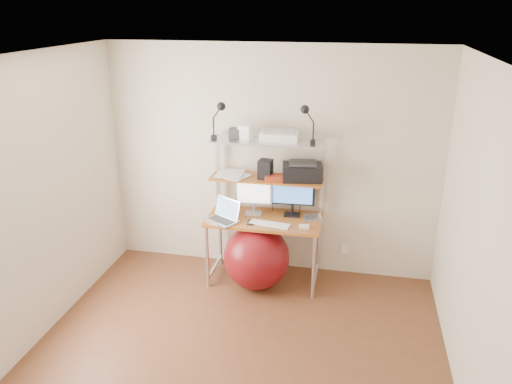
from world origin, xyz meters
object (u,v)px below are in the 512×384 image
monitor_black (293,194)px  laptop (225,216)px  exercise_ball (257,257)px  printer (302,171)px  monitor_silver (254,194)px

monitor_black → laptop: monitor_black is taller
monitor_black → exercise_ball: bearing=-140.9°
printer → monitor_black: bearing=162.8°
exercise_ball → monitor_black: bearing=42.1°
laptop → exercise_ball: size_ratio=0.60×
monitor_black → laptop: bearing=-160.0°
monitor_silver → printer: bearing=-1.8°
monitor_black → printer: printer is taller
laptop → exercise_ball: 0.56m
laptop → printer: printer is taller
laptop → printer: (0.76, 0.27, 0.45)m
printer → laptop: bearing=-170.0°
monitor_silver → printer: 0.57m
monitor_silver → laptop: 0.39m
monitor_silver → laptop: (-0.26, -0.23, -0.18)m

